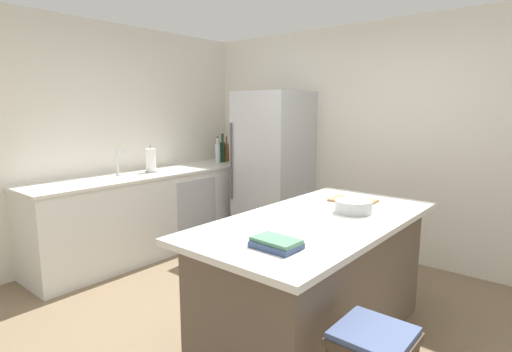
# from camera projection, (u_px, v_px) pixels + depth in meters

# --- Properties ---
(ground_plane) EXTENTS (7.20, 7.20, 0.00)m
(ground_plane) POSITION_uv_depth(u_px,v_px,m) (253.00, 335.00, 2.96)
(ground_plane) COLOR #7A664C
(wall_rear) EXTENTS (6.00, 0.10, 2.60)m
(wall_rear) POSITION_uv_depth(u_px,v_px,m) (383.00, 142.00, 4.44)
(wall_rear) COLOR silver
(wall_rear) RESTS_ON ground_plane
(wall_left) EXTENTS (0.10, 6.00, 2.60)m
(wall_left) POSITION_uv_depth(u_px,v_px,m) (79.00, 143.00, 4.29)
(wall_left) COLOR silver
(wall_left) RESTS_ON ground_plane
(counter_run_left) EXTENTS (0.69, 2.90, 0.94)m
(counter_run_left) POSITION_uv_depth(u_px,v_px,m) (155.00, 211.00, 4.69)
(counter_run_left) COLOR silver
(counter_run_left) RESTS_ON ground_plane
(kitchen_island) EXTENTS (1.00, 2.00, 0.91)m
(kitchen_island) POSITION_uv_depth(u_px,v_px,m) (317.00, 279.00, 2.84)
(kitchen_island) COLOR brown
(kitchen_island) RESTS_ON ground_plane
(refrigerator) EXTENTS (0.77, 0.79, 1.87)m
(refrigerator) POSITION_uv_depth(u_px,v_px,m) (273.00, 168.00, 4.94)
(refrigerator) COLOR #B7BABF
(refrigerator) RESTS_ON ground_plane
(bar_stool) EXTENTS (0.36, 0.36, 0.63)m
(bar_stool) POSITION_uv_depth(u_px,v_px,m) (373.00, 352.00, 1.90)
(bar_stool) COLOR #473828
(bar_stool) RESTS_ON ground_plane
(sink_faucet) EXTENTS (0.15, 0.05, 0.30)m
(sink_faucet) POSITION_uv_depth(u_px,v_px,m) (118.00, 162.00, 4.30)
(sink_faucet) COLOR silver
(sink_faucet) RESTS_ON counter_run_left
(paper_towel_roll) EXTENTS (0.14, 0.14, 0.31)m
(paper_towel_roll) POSITION_uv_depth(u_px,v_px,m) (151.00, 161.00, 4.58)
(paper_towel_roll) COLOR gray
(paper_towel_roll) RESTS_ON counter_run_left
(syrup_bottle) EXTENTS (0.07, 0.07, 0.24)m
(syrup_bottle) POSITION_uv_depth(u_px,v_px,m) (237.00, 154.00, 5.54)
(syrup_bottle) COLOR #5B3319
(syrup_bottle) RESTS_ON counter_run_left
(vinegar_bottle) EXTENTS (0.06, 0.06, 0.34)m
(vinegar_bottle) POSITION_uv_depth(u_px,v_px,m) (227.00, 152.00, 5.54)
(vinegar_bottle) COLOR #994C23
(vinegar_bottle) RESTS_ON counter_run_left
(wine_bottle) EXTENTS (0.07, 0.07, 0.39)m
(wine_bottle) POSITION_uv_depth(u_px,v_px,m) (223.00, 151.00, 5.45)
(wine_bottle) COLOR #19381E
(wine_bottle) RESTS_ON counter_run_left
(soda_bottle) EXTENTS (0.07, 0.07, 0.35)m
(soda_bottle) POSITION_uv_depth(u_px,v_px,m) (218.00, 152.00, 5.38)
(soda_bottle) COLOR silver
(soda_bottle) RESTS_ON counter_run_left
(cookbook_stack) EXTENTS (0.26, 0.18, 0.05)m
(cookbook_stack) POSITION_uv_depth(u_px,v_px,m) (276.00, 243.00, 2.16)
(cookbook_stack) COLOR #334770
(cookbook_stack) RESTS_ON kitchen_island
(mixing_bowl) EXTENTS (0.27, 0.27, 0.09)m
(mixing_bowl) POSITION_uv_depth(u_px,v_px,m) (353.00, 206.00, 2.90)
(mixing_bowl) COLOR #B2B5BA
(mixing_bowl) RESTS_ON kitchen_island
(cutting_board) EXTENTS (0.36, 0.25, 0.02)m
(cutting_board) POSITION_uv_depth(u_px,v_px,m) (353.00, 200.00, 3.25)
(cutting_board) COLOR #9E7042
(cutting_board) RESTS_ON kitchen_island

